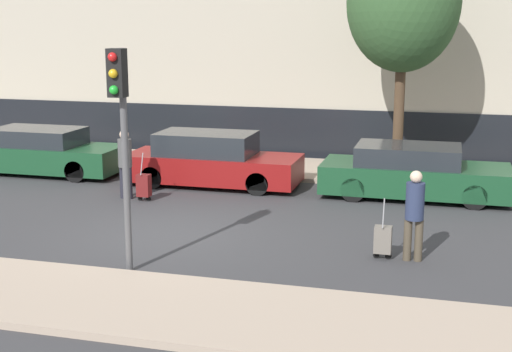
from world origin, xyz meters
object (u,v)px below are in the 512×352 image
object	(u,v)px
bare_tree_near_crossing	(403,3)
parked_car_0	(43,152)
parked_car_2	(413,173)
pedestrian_right	(415,210)
pedestrian_left	(125,160)
trolley_right	(383,240)
parked_car_1	(211,161)
traffic_light	(121,116)
trolley_left	(144,185)

from	to	relation	value
bare_tree_near_crossing	parked_car_0	bearing A→B (deg)	-170.39
parked_car_2	pedestrian_right	world-z (taller)	pedestrian_right
pedestrian_left	trolley_right	world-z (taller)	pedestrian_left
parked_car_1	parked_car_2	bearing A→B (deg)	0.44
parked_car_0	pedestrian_left	xyz separation A→B (m)	(3.62, -2.11, 0.36)
traffic_light	bare_tree_near_crossing	size ratio (longest dim) A/B	0.60
parked_car_2	bare_tree_near_crossing	distance (m)	4.59
parked_car_1	pedestrian_right	bearing A→B (deg)	-41.32
pedestrian_right	traffic_light	size ratio (longest dim) A/B	0.44
trolley_right	traffic_light	bearing A→B (deg)	-155.32
bare_tree_near_crossing	trolley_left	bearing A→B (deg)	-146.06
parked_car_1	bare_tree_near_crossing	bearing A→B (deg)	21.32
parked_car_2	pedestrian_left	xyz separation A→B (m)	(-6.91, -1.98, 0.36)
trolley_left	bare_tree_near_crossing	bearing A→B (deg)	33.94
parked_car_0	bare_tree_near_crossing	size ratio (longest dim) A/B	0.70
parked_car_1	trolley_right	size ratio (longest dim) A/B	4.01
trolley_left	parked_car_0	bearing A→B (deg)	151.71
parked_car_0	trolley_left	xyz separation A→B (m)	(4.16, -2.24, -0.24)
parked_car_0	trolley_right	world-z (taller)	parked_car_0
parked_car_2	bare_tree_near_crossing	xyz separation A→B (m)	(-0.54, 1.83, 4.18)
parked_car_0	traffic_light	distance (m)	9.53
parked_car_0	parked_car_1	bearing A→B (deg)	-1.91
trolley_right	bare_tree_near_crossing	xyz separation A→B (m)	(-0.25, 6.82, 4.44)
trolley_right	bare_tree_near_crossing	size ratio (longest dim) A/B	0.18
parked_car_1	pedestrian_left	distance (m)	2.53
parked_car_0	bare_tree_near_crossing	world-z (taller)	bare_tree_near_crossing
parked_car_2	pedestrian_right	bearing A→B (deg)	-86.92
parked_car_0	pedestrian_right	distance (m)	11.95
traffic_light	pedestrian_left	bearing A→B (deg)	115.32
pedestrian_left	bare_tree_near_crossing	xyz separation A→B (m)	(6.38, 3.81, 3.82)
parked_car_0	traffic_light	xyz separation A→B (m)	(5.98, -7.10, 2.15)
trolley_left	parked_car_2	bearing A→B (deg)	18.27
parked_car_2	trolley_left	world-z (taller)	parked_car_2
parked_car_1	trolley_left	distance (m)	2.34
traffic_light	trolley_left	bearing A→B (deg)	110.56
pedestrian_right	parked_car_2	bearing A→B (deg)	88.69
parked_car_2	pedestrian_right	size ratio (longest dim) A/B	2.71
parked_car_2	parked_car_1	bearing A→B (deg)	-179.56
parked_car_0	pedestrian_right	bearing A→B (deg)	-25.22
bare_tree_near_crossing	traffic_light	bearing A→B (deg)	-114.58
parked_car_1	pedestrian_right	distance (m)	7.45
parked_car_1	pedestrian_left	size ratio (longest dim) A/B	2.69
parked_car_0	parked_car_1	xyz separation A→B (m)	(5.21, -0.17, 0.04)
pedestrian_left	traffic_light	distance (m)	5.80
parked_car_0	parked_car_2	xyz separation A→B (m)	(10.54, -0.13, 0.00)
parked_car_1	bare_tree_near_crossing	world-z (taller)	bare_tree_near_crossing
pedestrian_left	trolley_right	size ratio (longest dim) A/B	1.49
parked_car_0	traffic_light	bearing A→B (deg)	-49.87
parked_car_2	trolley_left	xyz separation A→B (m)	(-6.38, -2.11, -0.24)
pedestrian_right	trolley_right	distance (m)	0.81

